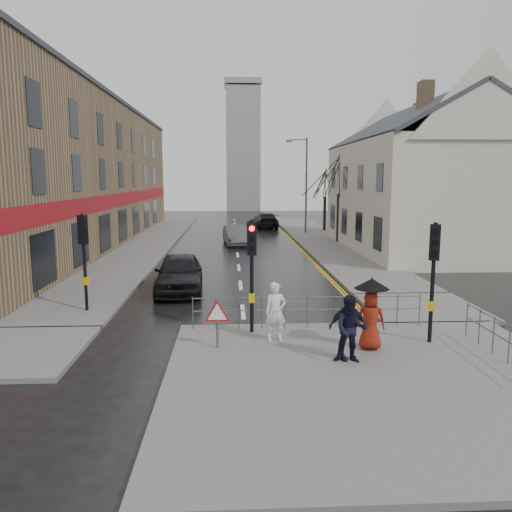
{
  "coord_description": "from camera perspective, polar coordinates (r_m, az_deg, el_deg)",
  "views": [
    {
      "loc": [
        -0.41,
        -14.35,
        4.72
      ],
      "look_at": [
        0.5,
        3.57,
        1.94
      ],
      "focal_mm": 35.0,
      "sensor_mm": 36.0,
      "label": 1
    }
  ],
  "objects": [
    {
      "name": "tree_far",
      "position": [
        45.14,
        7.92,
        8.36
      ],
      "size": [
        2.4,
        2.4,
        5.64
      ],
      "color": "black",
      "rests_on": "right_pavement"
    },
    {
      "name": "pavement_stub_left",
      "position": [
        15.39,
        -26.46,
        -9.72
      ],
      "size": [
        4.0,
        4.2,
        0.14
      ],
      "primitive_type": "cube",
      "color": "#605E5B",
      "rests_on": "ground"
    },
    {
      "name": "pedestrian_b",
      "position": [
        12.84,
        10.78,
        -8.23
      ],
      "size": [
        0.92,
        0.77,
        1.7
      ],
      "primitive_type": "imported",
      "rotation": [
        0.0,
        0.0,
        -0.17
      ],
      "color": "black",
      "rests_on": "near_pavement"
    },
    {
      "name": "traffic_signal_near_right",
      "position": [
        14.65,
        19.65,
        -0.58
      ],
      "size": [
        0.34,
        0.33,
        3.4
      ],
      "color": "black",
      "rests_on": "near_pavement"
    },
    {
      "name": "traffic_signal_near_left",
      "position": [
        14.73,
        -0.5,
        -0.01
      ],
      "size": [
        0.28,
        0.27,
        3.4
      ],
      "color": "black",
      "rests_on": "near_pavement"
    },
    {
      "name": "guard_railing_side",
      "position": [
        14.04,
        27.01,
        -8.19
      ],
      "size": [
        0.04,
        4.54,
        1.0
      ],
      "color": "#595B5E",
      "rests_on": "near_pavement"
    },
    {
      "name": "pavement_bridge_right",
      "position": [
        19.24,
        18.33,
        -5.62
      ],
      "size": [
        4.0,
        4.2,
        0.14
      ],
      "primitive_type": "cube",
      "color": "#605E5B",
      "rests_on": "ground"
    },
    {
      "name": "car_mid",
      "position": [
        35.8,
        -2.33,
        2.38
      ],
      "size": [
        2.0,
        4.44,
        1.41
      ],
      "primitive_type": "imported",
      "rotation": [
        0.0,
        0.0,
        0.12
      ],
      "color": "#4A4C4F",
      "rests_on": "ground"
    },
    {
      "name": "church_tower",
      "position": [
        76.49,
        -1.5,
        12.02
      ],
      "size": [
        5.0,
        5.0,
        18.0
      ],
      "primitive_type": "cube",
      "color": "gray",
      "rests_on": "ground"
    },
    {
      "name": "building_right_cream",
      "position": [
        34.65,
        18.3,
        8.48
      ],
      "size": [
        9.0,
        16.4,
        10.1
      ],
      "color": "beige",
      "rests_on": "ground"
    },
    {
      "name": "pedestrian_with_umbrella",
      "position": [
        13.84,
        13.0,
        -6.01
      ],
      "size": [
        0.96,
        0.96,
        1.95
      ],
      "color": "maroon",
      "rests_on": "near_pavement"
    },
    {
      "name": "left_pavement",
      "position": [
        38.13,
        -12.07,
        1.62
      ],
      "size": [
        4.0,
        44.0,
        0.14
      ],
      "primitive_type": "cube",
      "color": "#605E5B",
      "rests_on": "ground"
    },
    {
      "name": "street_lamp",
      "position": [
        42.8,
        5.53,
        8.76
      ],
      "size": [
        1.83,
        0.25,
        8.0
      ],
      "color": "#595B5E",
      "rests_on": "right_pavement"
    },
    {
      "name": "warning_sign",
      "position": [
        13.65,
        -4.47,
        -6.84
      ],
      "size": [
        0.8,
        0.07,
        1.35
      ],
      "color": "#595B5E",
      "rests_on": "near_pavement"
    },
    {
      "name": "car_parked",
      "position": [
        21.2,
        -8.76,
        -1.92
      ],
      "size": [
        2.12,
        4.82,
        1.61
      ],
      "primitive_type": "imported",
      "rotation": [
        0.0,
        0.0,
        0.05
      ],
      "color": "black",
      "rests_on": "ground"
    },
    {
      "name": "pedestrian_a",
      "position": [
        14.22,
        2.26,
        -6.4
      ],
      "size": [
        0.68,
        0.51,
        1.7
      ],
      "primitive_type": "imported",
      "rotation": [
        0.0,
        0.0,
        0.18
      ],
      "color": "white",
      "rests_on": "near_pavement"
    },
    {
      "name": "traffic_signal_far_left",
      "position": [
        18.22,
        -19.1,
        1.2
      ],
      "size": [
        0.34,
        0.33,
        3.4
      ],
      "color": "black",
      "rests_on": "left_pavement"
    },
    {
      "name": "guard_railing_front",
      "position": [
        15.62,
        5.91,
        -5.54
      ],
      "size": [
        7.14,
        0.04,
        1.0
      ],
      "color": "#595B5E",
      "rests_on": "near_pavement"
    },
    {
      "name": "near_pavement",
      "position": [
        12.28,
        13.84,
        -13.69
      ],
      "size": [
        10.0,
        9.0,
        0.14
      ],
      "primitive_type": "cube",
      "color": "#605E5B",
      "rests_on": "ground"
    },
    {
      "name": "pedestrian_d",
      "position": [
        13.0,
        10.43,
        -8.01
      ],
      "size": [
        1.05,
        0.56,
        1.7
      ],
      "primitive_type": "imported",
      "rotation": [
        0.0,
        0.0,
        0.16
      ],
      "color": "black",
      "rests_on": "near_pavement"
    },
    {
      "name": "ground",
      "position": [
        15.11,
        -1.22,
        -9.38
      ],
      "size": [
        120.0,
        120.0,
        0.0
      ],
      "primitive_type": "plane",
      "color": "black",
      "rests_on": "ground"
    },
    {
      "name": "building_left_terrace",
      "position": [
        38.15,
        -20.83,
        8.67
      ],
      "size": [
        8.0,
        42.0,
        10.0
      ],
      "primitive_type": "cube",
      "color": "#927254",
      "rests_on": "ground"
    },
    {
      "name": "car_far",
      "position": [
        48.31,
        1.11,
        4.09
      ],
      "size": [
        2.38,
        5.21,
        1.48
      ],
      "primitive_type": "imported",
      "rotation": [
        0.0,
        0.0,
        3.2
      ],
      "color": "black",
      "rests_on": "ground"
    },
    {
      "name": "tree_near",
      "position": [
        37.2,
        9.5,
        9.34
      ],
      "size": [
        2.4,
        2.4,
        6.58
      ],
      "color": "black",
      "rests_on": "right_pavement"
    },
    {
      "name": "right_pavement",
      "position": [
        40.22,
        7.02,
        2.12
      ],
      "size": [
        4.0,
        40.0,
        0.14
      ],
      "primitive_type": "cube",
      "color": "#605E5B",
      "rests_on": "ground"
    }
  ]
}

